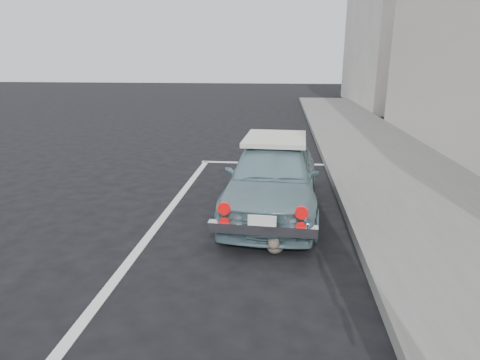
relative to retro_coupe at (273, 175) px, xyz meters
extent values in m
cube|color=#B6AEA5|center=(5.63, 16.48, 3.42)|extent=(3.50, 10.00, 8.00)
cube|color=silver|center=(-0.22, 2.98, -0.57)|extent=(3.00, 0.12, 0.01)
cube|color=silver|center=(-1.62, -0.52, -0.57)|extent=(0.12, 7.00, 0.01)
imported|color=#71939E|center=(0.00, 0.00, -0.01)|extent=(1.51, 3.41, 1.14)
cube|color=silver|center=(0.02, 0.34, 0.49)|extent=(1.00, 1.32, 0.07)
cube|color=silver|center=(-0.08, -1.62, -0.20)|extent=(1.29, 0.18, 0.12)
cube|color=white|center=(-0.08, -1.67, -0.10)|extent=(0.33, 0.04, 0.17)
cylinder|color=red|center=(-0.52, -1.63, 0.04)|extent=(0.15, 0.05, 0.15)
cylinder|color=red|center=(0.37, -1.67, 0.04)|extent=(0.15, 0.05, 0.15)
cylinder|color=red|center=(-0.52, -1.63, -0.14)|extent=(0.12, 0.05, 0.12)
cylinder|color=red|center=(0.37, -1.67, -0.14)|extent=(0.12, 0.05, 0.12)
ellipsoid|color=brown|center=(0.08, -1.43, -0.46)|extent=(0.28, 0.39, 0.22)
sphere|color=brown|center=(0.06, -1.59, -0.39)|extent=(0.14, 0.14, 0.14)
cone|color=brown|center=(0.02, -1.59, -0.32)|extent=(0.05, 0.05, 0.05)
cone|color=brown|center=(0.10, -1.60, -0.32)|extent=(0.05, 0.05, 0.05)
cylinder|color=brown|center=(0.16, -1.26, -0.54)|extent=(0.09, 0.24, 0.03)
camera|label=1|loc=(0.12, -5.94, 1.69)|focal=30.00mm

